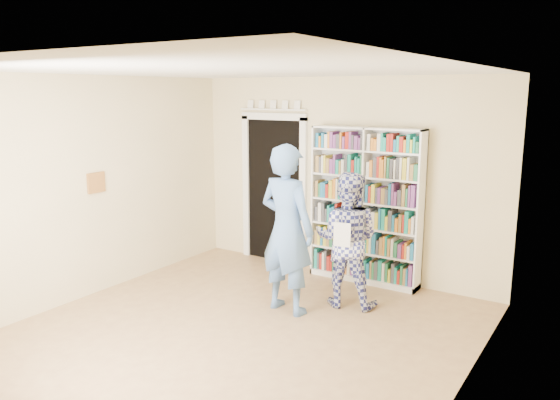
# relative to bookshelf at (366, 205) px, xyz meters

# --- Properties ---
(floor) EXTENTS (5.00, 5.00, 0.00)m
(floor) POSITION_rel_bookshelf_xyz_m (-0.43, -2.34, -1.04)
(floor) COLOR #906745
(floor) RESTS_ON ground
(ceiling) EXTENTS (5.00, 5.00, 0.00)m
(ceiling) POSITION_rel_bookshelf_xyz_m (-0.43, -2.34, 1.66)
(ceiling) COLOR white
(ceiling) RESTS_ON wall_back
(wall_back) EXTENTS (4.50, 0.00, 4.50)m
(wall_back) POSITION_rel_bookshelf_xyz_m (-0.43, 0.16, 0.31)
(wall_back) COLOR beige
(wall_back) RESTS_ON floor
(wall_left) EXTENTS (0.00, 5.00, 5.00)m
(wall_left) POSITION_rel_bookshelf_xyz_m (-2.68, -2.34, 0.31)
(wall_left) COLOR beige
(wall_left) RESTS_ON floor
(wall_right) EXTENTS (0.00, 5.00, 5.00)m
(wall_right) POSITION_rel_bookshelf_xyz_m (1.82, -2.34, 0.31)
(wall_right) COLOR beige
(wall_right) RESTS_ON floor
(bookshelf) EXTENTS (1.50, 0.28, 2.06)m
(bookshelf) POSITION_rel_bookshelf_xyz_m (0.00, 0.00, 0.00)
(bookshelf) COLOR white
(bookshelf) RESTS_ON floor
(doorway) EXTENTS (1.10, 0.08, 2.43)m
(doorway) POSITION_rel_bookshelf_xyz_m (-1.53, 0.13, 0.14)
(doorway) COLOR black
(doorway) RESTS_ON floor
(wall_art) EXTENTS (0.03, 0.25, 0.25)m
(wall_art) POSITION_rel_bookshelf_xyz_m (-2.66, -2.14, 0.36)
(wall_art) COLOR brown
(wall_art) RESTS_ON wall_left
(man_blue) EXTENTS (0.76, 0.55, 1.94)m
(man_blue) POSITION_rel_bookshelf_xyz_m (-0.33, -1.42, -0.07)
(man_blue) COLOR #5078B3
(man_blue) RESTS_ON floor
(man_plaid) EXTENTS (0.90, 0.77, 1.60)m
(man_plaid) POSITION_rel_bookshelf_xyz_m (0.16, -0.89, -0.24)
(man_plaid) COLOR navy
(man_plaid) RESTS_ON floor
(paper_sheet) EXTENTS (0.19, 0.04, 0.28)m
(paper_sheet) POSITION_rel_bookshelf_xyz_m (0.23, -1.16, -0.11)
(paper_sheet) COLOR white
(paper_sheet) RESTS_ON man_plaid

